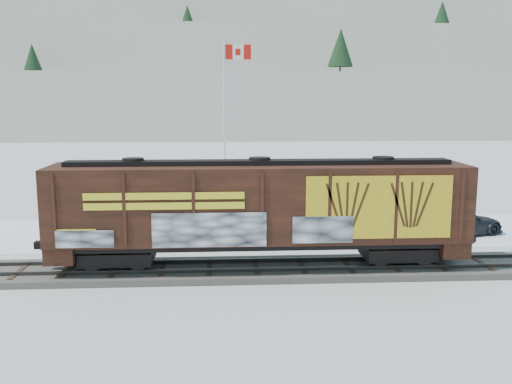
{
  "coord_description": "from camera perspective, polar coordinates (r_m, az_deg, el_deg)",
  "views": [
    {
      "loc": [
        -1.4,
        -23.8,
        7.48
      ],
      "look_at": [
        0.19,
        3.0,
        3.05
      ],
      "focal_mm": 40.0,
      "sensor_mm": 36.0,
      "label": 1
    }
  ],
  "objects": [
    {
      "name": "car_dark",
      "position": [
        33.4,
        19.77,
        -2.84
      ],
      "size": [
        5.26,
        3.33,
        1.42
      ],
      "primitive_type": "imported",
      "rotation": [
        0.0,
        0.0,
        1.87
      ],
      "color": "#22252A",
      "rests_on": "parking_strip"
    },
    {
      "name": "hillside",
      "position": [
        163.75,
        -2.98,
        11.77
      ],
      "size": [
        360.0,
        110.0,
        93.0
      ],
      "color": "white",
      "rests_on": "ground"
    },
    {
      "name": "hopper_railcar",
      "position": [
        24.28,
        0.37,
        -1.44
      ],
      "size": [
        17.58,
        3.06,
        4.49
      ],
      "color": "black",
      "rests_on": "rail_track"
    },
    {
      "name": "car_silver",
      "position": [
        31.08,
        -9.38,
        -3.18
      ],
      "size": [
        4.83,
        2.99,
        1.53
      ],
      "primitive_type": "imported",
      "rotation": [
        0.0,
        0.0,
        1.85
      ],
      "color": "#BABCC2",
      "rests_on": "parking_strip"
    },
    {
      "name": "car_white",
      "position": [
        30.51,
        5.43,
        -3.43
      ],
      "size": [
        4.4,
        1.67,
        1.43
      ],
      "primitive_type": "imported",
      "rotation": [
        0.0,
        0.0,
        1.61
      ],
      "color": "silver",
      "rests_on": "parking_strip"
    },
    {
      "name": "flagpole",
      "position": [
        39.88,
        -2.98,
        4.57
      ],
      "size": [
        2.3,
        0.9,
        11.28
      ],
      "color": "silver",
      "rests_on": "ground"
    },
    {
      "name": "ground",
      "position": [
        24.99,
        -0.02,
        -8.05
      ],
      "size": [
        500.0,
        500.0,
        0.0
      ],
      "primitive_type": "plane",
      "color": "white",
      "rests_on": "ground"
    },
    {
      "name": "rail_track",
      "position": [
        24.95,
        -0.02,
        -7.73
      ],
      "size": [
        50.0,
        3.4,
        0.43
      ],
      "color": "#59544C",
      "rests_on": "ground"
    },
    {
      "name": "parking_strip",
      "position": [
        32.21,
        -0.8,
        -4.04
      ],
      "size": [
        40.0,
        8.0,
        0.03
      ],
      "primitive_type": "cube",
      "color": "white",
      "rests_on": "ground"
    }
  ]
}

